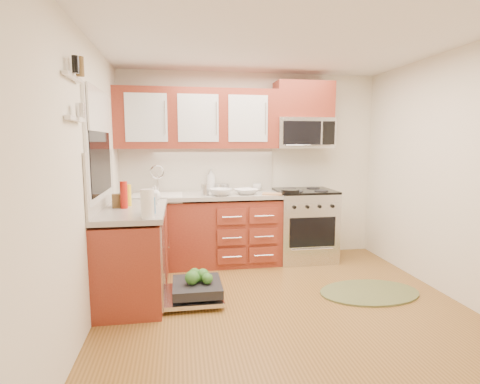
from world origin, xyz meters
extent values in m
plane|color=brown|center=(0.00, 0.00, 0.00)|extent=(3.50, 3.50, 0.00)
plane|color=white|center=(0.00, 0.00, 2.50)|extent=(3.50, 3.50, 0.00)
cube|color=silver|center=(0.00, 1.75, 1.25)|extent=(3.50, 0.04, 2.50)
cube|color=silver|center=(0.00, -1.75, 1.25)|extent=(3.50, 0.04, 2.50)
cube|color=silver|center=(-1.75, 0.00, 1.25)|extent=(0.04, 3.50, 2.50)
cube|color=silver|center=(1.75, 0.00, 1.25)|extent=(0.04, 3.50, 2.50)
cube|color=maroon|center=(-0.73, 1.45, 0.42)|extent=(2.05, 0.60, 0.85)
cube|color=maroon|center=(-1.45, 0.52, 0.42)|extent=(0.60, 1.25, 0.85)
cube|color=#9E9891|center=(-0.72, 1.44, 0.90)|extent=(2.07, 0.64, 0.05)
cube|color=#9E9891|center=(-1.44, 0.53, 0.90)|extent=(0.64, 1.27, 0.05)
cube|color=beige|center=(-0.73, 1.74, 1.21)|extent=(2.05, 0.02, 0.57)
cube|color=beige|center=(-1.74, 0.52, 1.21)|extent=(0.02, 1.25, 0.57)
cube|color=maroon|center=(0.68, 1.57, 2.13)|extent=(0.76, 0.35, 0.47)
cube|color=white|center=(-1.71, 0.50, 1.88)|extent=(0.02, 0.96, 0.40)
cube|color=white|center=(-1.72, -0.35, 2.05)|extent=(0.04, 0.40, 0.03)
cube|color=white|center=(-1.72, -0.35, 1.75)|extent=(0.04, 0.40, 0.03)
cylinder|color=black|center=(0.40, 1.18, 0.97)|extent=(0.27, 0.27, 0.04)
cylinder|color=silver|center=(-0.40, 1.60, 0.98)|extent=(0.24, 0.24, 0.11)
cube|color=#AA7C4E|center=(0.18, 1.22, 0.93)|extent=(0.28, 0.22, 0.02)
cylinder|color=silver|center=(-0.67, 1.25, 1.00)|extent=(0.10, 0.10, 0.15)
cylinder|color=white|center=(-1.25, -0.02, 1.05)|extent=(0.13, 0.13, 0.25)
cylinder|color=yellow|center=(-1.50, 0.66, 1.04)|extent=(0.07, 0.07, 0.22)
cylinder|color=red|center=(-1.52, 0.51, 1.06)|extent=(0.09, 0.09, 0.27)
cube|color=brown|center=(-1.58, 0.58, 0.99)|extent=(0.15, 0.12, 0.13)
cube|color=#21679D|center=(-1.25, 0.17, 1.00)|extent=(0.11, 0.09, 0.15)
imported|color=#999999|center=(-0.14, 1.31, 0.96)|extent=(0.37, 0.37, 0.07)
imported|color=#999999|center=(-0.47, 1.25, 0.97)|extent=(0.34, 0.34, 0.09)
imported|color=#999999|center=(0.07, 1.65, 0.97)|extent=(0.14, 0.14, 0.10)
imported|color=#999999|center=(-0.55, 1.68, 1.08)|extent=(0.13, 0.13, 0.31)
imported|color=#999999|center=(-1.25, 0.73, 1.02)|extent=(0.09, 0.09, 0.18)
imported|color=#999999|center=(-1.25, 1.02, 1.01)|extent=(0.13, 0.13, 0.16)
camera|label=1|loc=(-0.97, -3.31, 1.58)|focal=28.00mm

